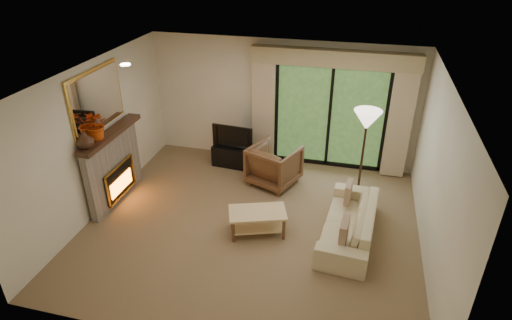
% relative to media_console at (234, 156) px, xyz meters
% --- Properties ---
extents(floor, '(5.50, 5.50, 0.00)m').
position_rel_media_console_xyz_m(floor, '(0.89, -1.95, -0.22)').
color(floor, '#7F6547').
rests_on(floor, ground).
extents(ceiling, '(5.50, 5.50, 0.00)m').
position_rel_media_console_xyz_m(ceiling, '(0.89, -1.95, 2.38)').
color(ceiling, silver).
rests_on(ceiling, ground).
extents(wall_back, '(5.00, 0.00, 5.00)m').
position_rel_media_console_xyz_m(wall_back, '(0.89, 0.55, 1.08)').
color(wall_back, beige).
rests_on(wall_back, ground).
extents(wall_front, '(5.00, 0.00, 5.00)m').
position_rel_media_console_xyz_m(wall_front, '(0.89, -4.45, 1.08)').
color(wall_front, beige).
rests_on(wall_front, ground).
extents(wall_left, '(0.00, 5.00, 5.00)m').
position_rel_media_console_xyz_m(wall_left, '(-1.86, -1.95, 1.08)').
color(wall_left, beige).
rests_on(wall_left, ground).
extents(wall_right, '(0.00, 5.00, 5.00)m').
position_rel_media_console_xyz_m(wall_right, '(3.64, -1.95, 1.08)').
color(wall_right, beige).
rests_on(wall_right, ground).
extents(fireplace, '(0.24, 1.70, 1.37)m').
position_rel_media_console_xyz_m(fireplace, '(-1.74, -1.75, 0.46)').
color(fireplace, gray).
rests_on(fireplace, floor).
extents(mirror, '(0.07, 1.45, 1.02)m').
position_rel_media_console_xyz_m(mirror, '(-1.83, -1.75, 1.73)').
color(mirror, gold).
rests_on(mirror, wall_left).
extents(sliding_door, '(2.26, 0.10, 2.16)m').
position_rel_media_console_xyz_m(sliding_door, '(1.89, 0.50, 0.88)').
color(sliding_door, black).
rests_on(sliding_door, floor).
extents(curtain_left, '(0.45, 0.18, 2.35)m').
position_rel_media_console_xyz_m(curtain_left, '(0.54, 0.39, 0.98)').
color(curtain_left, tan).
rests_on(curtain_left, floor).
extents(curtain_right, '(0.45, 0.18, 2.35)m').
position_rel_media_console_xyz_m(curtain_right, '(3.24, 0.39, 0.98)').
color(curtain_right, tan).
rests_on(curtain_right, floor).
extents(cornice, '(3.20, 0.24, 0.32)m').
position_rel_media_console_xyz_m(cornice, '(1.89, 0.41, 2.10)').
color(cornice, tan).
rests_on(cornice, wall_back).
extents(media_console, '(0.92, 0.47, 0.45)m').
position_rel_media_console_xyz_m(media_console, '(0.00, 0.00, 0.00)').
color(media_console, black).
rests_on(media_console, floor).
extents(tv, '(0.87, 0.18, 0.50)m').
position_rel_media_console_xyz_m(tv, '(0.00, 0.00, 0.47)').
color(tv, black).
rests_on(tv, media_console).
extents(armchair, '(1.12, 1.13, 0.80)m').
position_rel_media_console_xyz_m(armchair, '(0.96, -0.50, 0.18)').
color(armchair, brown).
rests_on(armchair, floor).
extents(sofa, '(0.93, 2.03, 0.58)m').
position_rel_media_console_xyz_m(sofa, '(2.49, -1.86, 0.07)').
color(sofa, beige).
rests_on(sofa, floor).
extents(pillow_near, '(0.14, 0.41, 0.40)m').
position_rel_media_console_xyz_m(pillow_near, '(2.43, -2.43, 0.27)').
color(pillow_near, brown).
rests_on(pillow_near, sofa).
extents(pillow_far, '(0.13, 0.37, 0.37)m').
position_rel_media_console_xyz_m(pillow_far, '(2.43, -1.29, 0.27)').
color(pillow_far, brown).
rests_on(pillow_far, sofa).
extents(coffee_table, '(1.04, 0.79, 0.42)m').
position_rel_media_console_xyz_m(coffee_table, '(1.03, -2.13, -0.02)').
color(coffee_table, '#DDB87F').
rests_on(coffee_table, floor).
extents(floor_lamp, '(0.62, 0.62, 1.78)m').
position_rel_media_console_xyz_m(floor_lamp, '(2.59, -0.72, 0.67)').
color(floor_lamp, '#F0E0C4').
rests_on(floor_lamp, floor).
extents(vase, '(0.29, 0.29, 0.29)m').
position_rel_media_console_xyz_m(vase, '(-1.72, -2.40, 1.29)').
color(vase, '#3A2316').
rests_on(vase, fireplace).
extents(branches, '(0.47, 0.41, 0.51)m').
position_rel_media_console_xyz_m(branches, '(-1.72, -2.05, 1.40)').
color(branches, '#C8400D').
rests_on(branches, fireplace).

